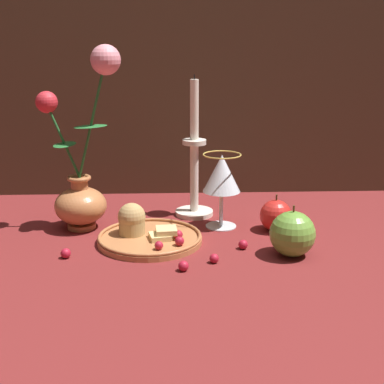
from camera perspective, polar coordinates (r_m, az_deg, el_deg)
The scene contains 11 objects.
ground_plane at distance 1.03m, azimuth -1.89°, elevation -5.22°, with size 2.40×2.40×0.00m, color maroon.
vase at distance 1.09m, azimuth -11.63°, elevation 1.78°, with size 0.17×0.11×0.37m.
plate_with_pastries at distance 1.03m, azimuth -4.95°, elevation -4.40°, with size 0.20×0.20×0.07m.
wine_glass at distance 1.08m, azimuth 3.19°, elevation 1.72°, with size 0.08×0.08×0.15m.
candlestick at distance 1.15m, azimuth 0.24°, elevation 2.21°, with size 0.08×0.08×0.30m.
apple_beside_vase at distance 1.09m, azimuth 8.92°, elevation -2.49°, with size 0.06×0.06×0.08m.
apple_near_glass at distance 0.97m, azimuth 10.66°, elevation -4.41°, with size 0.08×0.08×0.09m.
berry_near_plate at distance 0.98m, azimuth -13.32°, elevation -6.38°, with size 0.02×0.02×0.02m, color #AD192D.
berry_front_center at distance 0.99m, azimuth 5.47°, elevation -5.60°, with size 0.02×0.02×0.02m, color #AD192D.
berry_by_glass_stem at distance 0.90m, azimuth -0.92°, elevation -7.90°, with size 0.02×0.02×0.02m, color #AD192D.
berry_under_candlestick at distance 0.93m, azimuth 2.37°, elevation -7.09°, with size 0.02×0.02×0.02m, color #AD192D.
Camera 1 is at (-0.01, -0.96, 0.37)m, focal length 50.00 mm.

